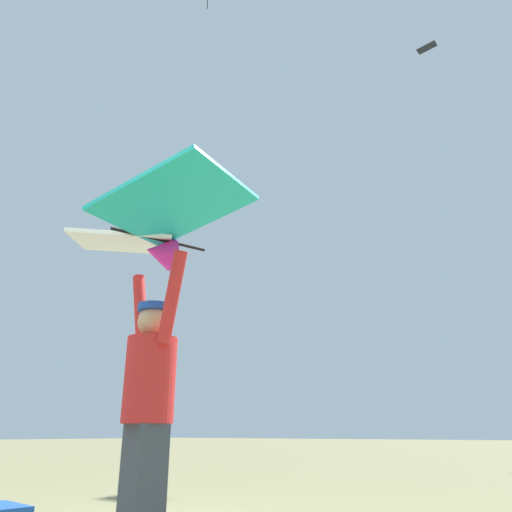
{
  "coord_description": "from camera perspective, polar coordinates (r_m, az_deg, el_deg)",
  "views": [
    {
      "loc": [
        2.9,
        -2.39,
        0.76
      ],
      "look_at": [
        0.31,
        1.06,
        2.32
      ],
      "focal_mm": 34.31,
      "sensor_mm": 36.0,
      "label": 1
    }
  ],
  "objects": [
    {
      "name": "kite_flyer_person",
      "position": [
        3.44,
        -12.46,
        -16.57
      ],
      "size": [
        0.8,
        0.43,
        1.92
      ],
      "color": "#424751",
      "rests_on": "ground"
    },
    {
      "name": "held_stunt_kite",
      "position": [
        3.68,
        -12.29,
        2.88
      ],
      "size": [
        1.91,
        1.27,
        0.42
      ],
      "color": "black"
    },
    {
      "name": "distant_kite_black_mid_left",
      "position": [
        26.04,
        19.24,
        22.05
      ],
      "size": [
        1.23,
        1.17,
        0.53
      ],
      "color": "black"
    }
  ]
}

